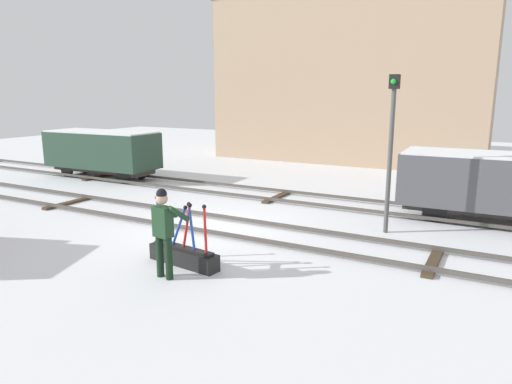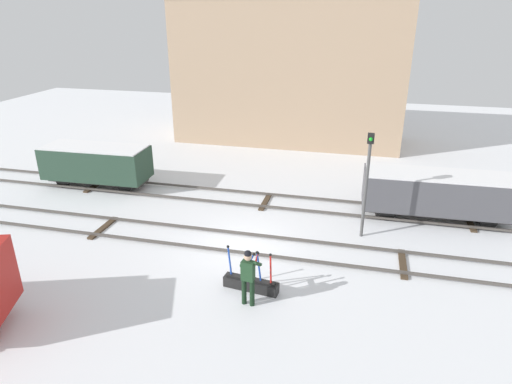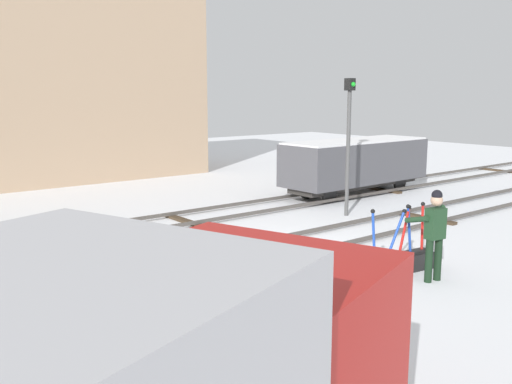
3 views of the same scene
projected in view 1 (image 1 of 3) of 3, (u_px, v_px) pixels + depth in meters
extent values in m
plane|color=white|center=(212.00, 227.00, 12.84)|extent=(60.00, 60.00, 0.00)
cube|color=#4C4742|center=(197.00, 230.00, 12.20)|extent=(44.00, 0.07, 0.10)
cube|color=#4C4742|center=(226.00, 217.00, 13.43)|extent=(44.00, 0.07, 0.10)
cube|color=#423323|center=(69.00, 203.00, 15.56)|extent=(0.24, 1.94, 0.08)
cube|color=#423323|center=(433.00, 262.00, 10.10)|extent=(0.24, 1.94, 0.08)
cube|color=#4C4742|center=(268.00, 199.00, 15.78)|extent=(44.00, 0.07, 0.10)
cube|color=#4C4742|center=(285.00, 191.00, 17.02)|extent=(44.00, 0.07, 0.10)
cube|color=#423323|center=(101.00, 177.00, 20.51)|extent=(0.24, 1.94, 0.08)
cube|color=#423323|center=(277.00, 197.00, 16.42)|extent=(0.24, 1.94, 0.08)
cube|color=black|center=(184.00, 257.00, 10.00)|extent=(1.83, 0.59, 0.36)
cube|color=black|center=(183.00, 248.00, 9.96)|extent=(1.63, 0.41, 0.06)
cylinder|color=#1E47B7|center=(159.00, 221.00, 10.27)|extent=(0.16, 0.08, 1.05)
sphere|color=black|center=(157.00, 198.00, 10.19)|extent=(0.09, 0.09, 0.09)
cylinder|color=#1E47B7|center=(179.00, 227.00, 9.93)|extent=(0.49, 0.12, 0.98)
sphere|color=black|center=(185.00, 207.00, 9.71)|extent=(0.09, 0.09, 0.09)
cylinder|color=red|center=(187.00, 228.00, 9.79)|extent=(0.30, 0.09, 1.04)
sphere|color=black|center=(190.00, 205.00, 9.61)|extent=(0.09, 0.09, 0.09)
cylinder|color=#1E47B7|center=(192.00, 228.00, 9.70)|extent=(0.19, 0.08, 1.05)
sphere|color=black|center=(189.00, 204.00, 9.63)|extent=(0.09, 0.09, 0.09)
cylinder|color=red|center=(205.00, 231.00, 9.48)|extent=(0.10, 0.07, 1.05)
sphere|color=black|center=(204.00, 207.00, 9.38)|extent=(0.09, 0.09, 0.09)
cylinder|color=black|center=(160.00, 256.00, 9.32)|extent=(0.15, 0.15, 0.88)
cylinder|color=black|center=(169.00, 259.00, 9.17)|extent=(0.15, 0.15, 0.88)
cube|color=#1E3D23|center=(163.00, 222.00, 9.09)|extent=(0.41, 0.29, 0.62)
sphere|color=tan|center=(162.00, 199.00, 8.99)|extent=(0.24, 0.24, 0.24)
sphere|color=black|center=(162.00, 194.00, 8.97)|extent=(0.21, 0.21, 0.21)
cylinder|color=#1E3D23|center=(166.00, 215.00, 9.42)|extent=(0.19, 0.60, 0.25)
cylinder|color=#1E3D23|center=(179.00, 214.00, 9.13)|extent=(0.18, 0.55, 0.42)
cylinder|color=#4C4C4C|center=(390.00, 163.00, 12.00)|extent=(0.12, 0.12, 3.80)
cube|color=black|center=(395.00, 82.00, 11.56)|extent=(0.24, 0.24, 0.36)
sphere|color=green|center=(394.00, 81.00, 11.45)|extent=(0.14, 0.14, 0.14)
cube|color=tan|center=(350.00, 80.00, 25.28)|extent=(14.53, 5.11, 8.83)
cube|color=#2D2B28|center=(512.00, 212.00, 12.91)|extent=(5.84, 1.33, 0.20)
cylinder|color=black|center=(435.00, 210.00, 13.33)|extent=(0.70, 0.12, 0.70)
cylinder|color=black|center=(439.00, 203.00, 14.27)|extent=(0.70, 0.12, 0.70)
cube|color=#2D2B28|center=(103.00, 169.00, 20.35)|extent=(4.95, 1.31, 0.20)
cube|color=#284233|center=(102.00, 150.00, 20.17)|extent=(5.23, 2.10, 1.53)
cube|color=white|center=(101.00, 132.00, 20.00)|extent=(5.12, 2.02, 0.06)
cylinder|color=black|center=(67.00, 169.00, 20.63)|extent=(0.70, 0.12, 0.70)
cylinder|color=black|center=(85.00, 166.00, 21.57)|extent=(0.70, 0.12, 0.70)
cylinder|color=black|center=(124.00, 175.00, 19.16)|extent=(0.70, 0.12, 0.70)
cylinder|color=black|center=(141.00, 171.00, 20.09)|extent=(0.70, 0.12, 0.70)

